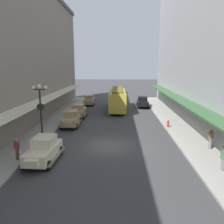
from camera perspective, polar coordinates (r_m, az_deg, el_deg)
ground_plane at (r=19.82m, az=-0.64°, el=-8.65°), size 200.00×200.00×0.00m
sidewalk_left at (r=21.49m, az=-21.24°, el=-7.63°), size 3.00×60.00×0.15m
sidewalk_right at (r=20.85m, az=20.64°, el=-8.18°), size 3.00×60.00×0.15m
parked_car_0 at (r=40.20m, az=-5.95°, el=3.15°), size 2.31×4.32×1.84m
parked_car_1 at (r=17.17m, az=-17.23°, el=-9.14°), size 2.26×4.30×1.84m
parked_car_2 at (r=38.04m, az=7.91°, el=2.61°), size 2.17×4.27×1.84m
parked_car_3 at (r=30.56m, az=-8.64°, el=0.35°), size 2.18×4.28×1.84m
parked_car_4 at (r=26.17m, az=-10.52°, el=-1.63°), size 2.22×4.29×1.84m
streetcar at (r=34.97m, az=1.37°, el=3.51°), size 2.67×9.64×3.46m
lamp_post_with_clock at (r=21.36m, az=-17.93°, el=0.58°), size 1.42×0.44×5.16m
fire_hydrant at (r=25.72m, az=14.28°, el=-2.92°), size 0.24×0.24×0.82m
pedestrian_0 at (r=16.43m, az=26.88°, el=-10.62°), size 0.36×0.28×1.67m
pedestrian_1 at (r=17.78m, az=-23.34°, el=-8.71°), size 0.36×0.24×1.64m
pedestrian_2 at (r=20.11m, az=24.12°, el=-6.44°), size 0.36×0.24×1.64m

